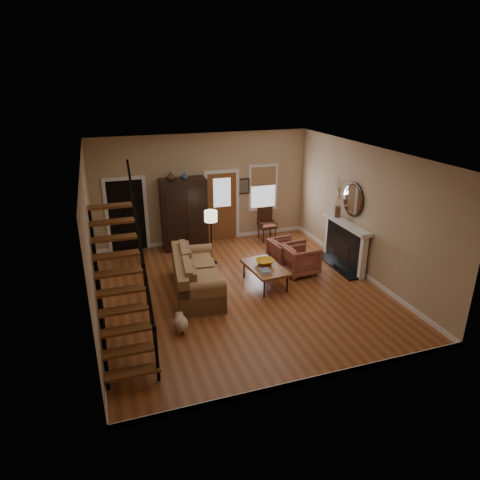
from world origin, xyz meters
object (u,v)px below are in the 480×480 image
object	(u,v)px
coffee_table	(265,276)
armchair_right	(286,253)
sofa	(197,275)
side_chair	(267,224)
armoire	(184,214)
armchair_left	(300,259)
floor_lamp	(211,238)

from	to	relation	value
coffee_table	armchair_right	bearing A→B (deg)	43.49
sofa	side_chair	size ratio (longest dim) A/B	2.32
armoire	sofa	world-z (taller)	armoire
side_chair	armoire	bearing A→B (deg)	175.52
coffee_table	side_chair	size ratio (longest dim) A/B	1.28
armchair_left	floor_lamp	bearing A→B (deg)	51.43
floor_lamp	side_chair	distance (m)	2.41
coffee_table	side_chair	world-z (taller)	side_chair
armchair_right	side_chair	distance (m)	1.95
sofa	armchair_left	size ratio (longest dim) A/B	2.77
armoire	armchair_left	distance (m)	3.71
armchair_left	side_chair	size ratio (longest dim) A/B	0.84
armoire	armchair_left	world-z (taller)	armoire
armchair_left	side_chair	xyz separation A→B (m)	(0.10, 2.50, 0.12)
armoire	side_chair	xyz separation A→B (m)	(2.55, -0.20, -0.54)
coffee_table	armchair_left	bearing A→B (deg)	17.23
floor_lamp	armoire	bearing A→B (deg)	108.31
sofa	floor_lamp	size ratio (longest dim) A/B	1.58
sofa	armchair_left	world-z (taller)	sofa
armoire	floor_lamp	size ratio (longest dim) A/B	1.40
sofa	armoire	bearing A→B (deg)	90.70
coffee_table	floor_lamp	distance (m)	1.97
sofa	side_chair	distance (m)	3.89
sofa	coffee_table	bearing A→B (deg)	0.17
armoire	sofa	distance (m)	2.93
armoire	coffee_table	world-z (taller)	armoire
armoire	armchair_left	xyz separation A→B (m)	(2.45, -2.70, -0.66)
coffee_table	floor_lamp	xyz separation A→B (m)	(-0.90, 1.68, 0.50)
armoire	coffee_table	distance (m)	3.42
armchair_left	armchair_right	distance (m)	0.59
armchair_right	side_chair	bearing A→B (deg)	-13.37
armchair_right	side_chair	xyz separation A→B (m)	(0.24, 1.93, 0.14)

